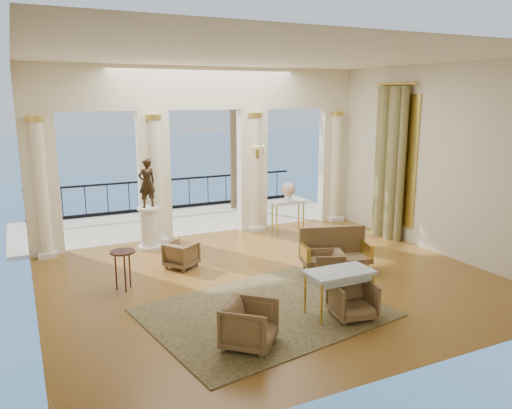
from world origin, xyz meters
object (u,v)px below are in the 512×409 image
armchair_c (327,263)px  pedestal (149,229)px  armchair_b (353,298)px  console_table (288,206)px  settee (334,251)px  game_table (340,275)px  side_table (123,257)px  armchair_a (249,323)px  armchair_d (181,253)px  statue (147,183)px

armchair_c → pedestal: 4.67m
armchair_b → armchair_c: 1.94m
armchair_c → console_table: console_table is taller
armchair_b → armchair_c: size_ratio=1.13×
settee → pedestal: size_ratio=1.50×
game_table → console_table: size_ratio=1.20×
armchair_c → side_table: bearing=-83.9°
armchair_b → console_table: (1.70, 5.29, 0.39)m
armchair_a → armchair_b: bearing=-43.7°
armchair_b → side_table: side_table is taller
armchair_d → armchair_c: bearing=-163.2°
armchair_b → game_table: 0.44m
pedestal → statue: statue is taller
settee → side_table: (-4.31, 0.97, 0.20)m
settee → statue: (-3.18, 3.46, 1.18)m
game_table → statue: 5.72m
pedestal → armchair_d: bearing=-80.0°
game_table → pedestal: pedestal is taller
settee → pedestal: pedestal is taller
armchair_c → armchair_a: bearing=-31.5°
statue → console_table: (3.86, -0.21, -0.91)m
armchair_c → console_table: (1.00, 3.47, 0.43)m
armchair_b → statue: (-2.16, 5.50, 1.31)m
armchair_a → armchair_d: bearing=39.9°
armchair_a → statue: bearing=43.7°
side_table → game_table: bearing=-41.2°
side_table → armchair_d: bearing=29.0°
game_table → settee: bearing=58.0°
armchair_b → settee: (1.02, 2.04, 0.12)m
console_table → game_table: bearing=-111.8°
armchair_c → settee: bearing=147.5°
statue → side_table: (-1.13, -2.49, -0.98)m
pedestal → console_table: size_ratio=1.09×
statue → side_table: 2.90m
armchair_a → armchair_c: size_ratio=1.21×
armchair_a → console_table: bearing=7.8°
armchair_c → console_table: 3.64m
armchair_a → armchair_c: armchair_a is taller
armchair_a → side_table: 3.41m
game_table → console_table: bearing=70.6°
settee → game_table: 2.15m
armchair_a → armchair_b: (2.02, 0.14, -0.03)m
pedestal → side_table: pedestal is taller
pedestal → console_table: pedestal is taller
game_table → side_table: (-3.17, 2.77, -0.03)m
armchair_b → game_table: bearing=127.7°
armchair_a → game_table: game_table is taller
armchair_d → side_table: 1.67m
game_table → side_table: bearing=139.3°
game_table → statue: (-2.04, 5.26, 0.95)m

